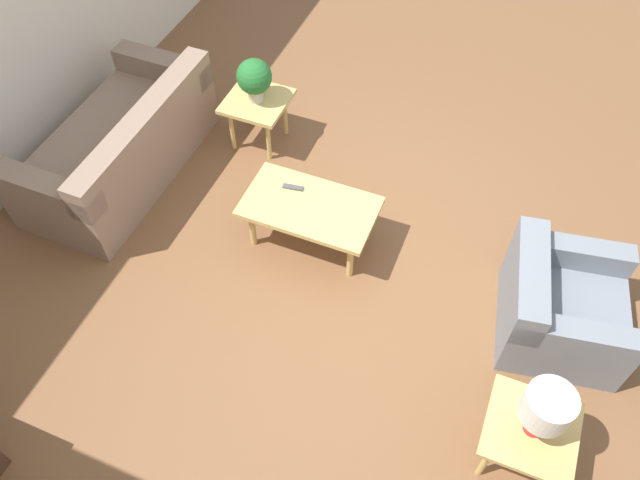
% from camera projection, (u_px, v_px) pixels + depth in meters
% --- Properties ---
extents(ground_plane, '(14.00, 14.00, 0.00)m').
position_uv_depth(ground_plane, '(359.00, 271.00, 4.84)').
color(ground_plane, brown).
extents(sofa, '(0.91, 1.83, 0.75)m').
position_uv_depth(sofa, '(122.00, 147.00, 5.27)').
color(sofa, gray).
rests_on(sofa, ground_plane).
extents(armchair, '(0.94, 0.97, 0.68)m').
position_uv_depth(armchair, '(558.00, 307.00, 4.31)').
color(armchair, slate).
rests_on(armchair, ground_plane).
extents(coffee_table, '(1.01, 0.58, 0.43)m').
position_uv_depth(coffee_table, '(310.00, 209.00, 4.73)').
color(coffee_table, tan).
rests_on(coffee_table, ground_plane).
extents(side_table_plant, '(0.53, 0.53, 0.47)m').
position_uv_depth(side_table_plant, '(257.00, 106.00, 5.43)').
color(side_table_plant, tan).
rests_on(side_table_plant, ground_plane).
extents(side_table_lamp, '(0.53, 0.53, 0.47)m').
position_uv_depth(side_table_lamp, '(529.00, 433.00, 3.64)').
color(side_table_lamp, tan).
rests_on(side_table_lamp, ground_plane).
extents(potted_plant, '(0.30, 0.30, 0.39)m').
position_uv_depth(potted_plant, '(254.00, 78.00, 5.20)').
color(potted_plant, '#B2ADA3').
rests_on(potted_plant, side_table_plant).
extents(table_lamp, '(0.28, 0.28, 0.42)m').
position_uv_depth(table_lamp, '(546.00, 409.00, 3.36)').
color(table_lamp, red).
rests_on(table_lamp, side_table_lamp).
extents(remote_control, '(0.16, 0.06, 0.02)m').
position_uv_depth(remote_control, '(293.00, 187.00, 4.79)').
color(remote_control, '#4C4C51').
rests_on(remote_control, coffee_table).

